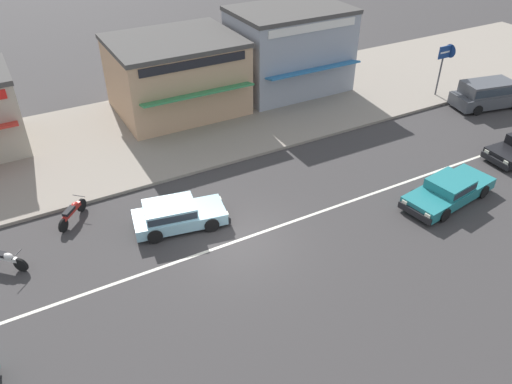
{
  "coord_description": "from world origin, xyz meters",
  "views": [
    {
      "loc": [
        -6.6,
        -13.48,
        12.58
      ],
      "look_at": [
        1.68,
        1.59,
        0.8
      ],
      "focal_mm": 35.0,
      "sensor_mm": 36.0,
      "label": 1
    }
  ],
  "objects_px": {
    "hatchback_pale_blue_4": "(176,214)",
    "motorcycle_1": "(72,212)",
    "minivan_dark_grey_1": "(488,93)",
    "shopfront_corner_warung": "(289,49)",
    "shopfront_far_kios": "(176,74)",
    "motorcycle_0": "(4,259)",
    "arrow_signboard": "(450,53)",
    "sedan_teal_3": "(449,190)"
  },
  "relations": [
    {
      "from": "sedan_teal_3",
      "to": "motorcycle_0",
      "type": "height_order",
      "value": "sedan_teal_3"
    },
    {
      "from": "motorcycle_0",
      "to": "hatchback_pale_blue_4",
      "type": "bearing_deg",
      "value": -6.16
    },
    {
      "from": "hatchback_pale_blue_4",
      "to": "motorcycle_1",
      "type": "relative_size",
      "value": 2.58
    },
    {
      "from": "minivan_dark_grey_1",
      "to": "sedan_teal_3",
      "type": "bearing_deg",
      "value": -147.75
    },
    {
      "from": "hatchback_pale_blue_4",
      "to": "shopfront_far_kios",
      "type": "distance_m",
      "value": 11.11
    },
    {
      "from": "hatchback_pale_blue_4",
      "to": "arrow_signboard",
      "type": "xyz_separation_m",
      "value": [
        19.22,
        4.39,
        2.11
      ]
    },
    {
      "from": "sedan_teal_3",
      "to": "hatchback_pale_blue_4",
      "type": "relative_size",
      "value": 1.21
    },
    {
      "from": "motorcycle_0",
      "to": "shopfront_far_kios",
      "type": "relative_size",
      "value": 0.21
    },
    {
      "from": "hatchback_pale_blue_4",
      "to": "shopfront_far_kios",
      "type": "bearing_deg",
      "value": 67.94
    },
    {
      "from": "minivan_dark_grey_1",
      "to": "sedan_teal_3",
      "type": "height_order",
      "value": "minivan_dark_grey_1"
    },
    {
      "from": "hatchback_pale_blue_4",
      "to": "shopfront_corner_warung",
      "type": "relative_size",
      "value": 0.58
    },
    {
      "from": "shopfront_corner_warung",
      "to": "shopfront_far_kios",
      "type": "bearing_deg",
      "value": 176.54
    },
    {
      "from": "hatchback_pale_blue_4",
      "to": "motorcycle_1",
      "type": "bearing_deg",
      "value": 146.46
    },
    {
      "from": "arrow_signboard",
      "to": "sedan_teal_3",
      "type": "bearing_deg",
      "value": -134.72
    },
    {
      "from": "motorcycle_0",
      "to": "shopfront_far_kios",
      "type": "height_order",
      "value": "shopfront_far_kios"
    },
    {
      "from": "shopfront_corner_warung",
      "to": "motorcycle_1",
      "type": "bearing_deg",
      "value": -153.73
    },
    {
      "from": "shopfront_corner_warung",
      "to": "shopfront_far_kios",
      "type": "height_order",
      "value": "shopfront_corner_warung"
    },
    {
      "from": "motorcycle_1",
      "to": "shopfront_corner_warung",
      "type": "xyz_separation_m",
      "value": [
        14.92,
        7.37,
        2.18
      ]
    },
    {
      "from": "motorcycle_1",
      "to": "arrow_signboard",
      "type": "height_order",
      "value": "arrow_signboard"
    },
    {
      "from": "motorcycle_0",
      "to": "minivan_dark_grey_1",
      "type": "bearing_deg",
      "value": 2.66
    },
    {
      "from": "arrow_signboard",
      "to": "shopfront_corner_warung",
      "type": "distance_m",
      "value": 9.55
    },
    {
      "from": "motorcycle_1",
      "to": "shopfront_far_kios",
      "type": "xyz_separation_m",
      "value": [
        7.72,
        7.8,
        1.78
      ]
    },
    {
      "from": "shopfront_corner_warung",
      "to": "sedan_teal_3",
      "type": "bearing_deg",
      "value": -91.57
    },
    {
      "from": "sedan_teal_3",
      "to": "motorcycle_1",
      "type": "height_order",
      "value": "sedan_teal_3"
    },
    {
      "from": "minivan_dark_grey_1",
      "to": "hatchback_pale_blue_4",
      "type": "distance_m",
      "value": 20.38
    },
    {
      "from": "minivan_dark_grey_1",
      "to": "motorcycle_1",
      "type": "distance_m",
      "value": 23.9
    },
    {
      "from": "motorcycle_0",
      "to": "shopfront_corner_warung",
      "type": "relative_size",
      "value": 0.21
    },
    {
      "from": "sedan_teal_3",
      "to": "motorcycle_0",
      "type": "relative_size",
      "value": 3.3
    },
    {
      "from": "minivan_dark_grey_1",
      "to": "hatchback_pale_blue_4",
      "type": "xyz_separation_m",
      "value": [
        -20.29,
        -1.93,
        -0.26
      ]
    },
    {
      "from": "sedan_teal_3",
      "to": "shopfront_corner_warung",
      "type": "bearing_deg",
      "value": 88.43
    },
    {
      "from": "minivan_dark_grey_1",
      "to": "shopfront_far_kios",
      "type": "bearing_deg",
      "value": 152.94
    },
    {
      "from": "minivan_dark_grey_1",
      "to": "motorcycle_1",
      "type": "relative_size",
      "value": 3.08
    },
    {
      "from": "motorcycle_1",
      "to": "motorcycle_0",
      "type": "bearing_deg",
      "value": -148.48
    },
    {
      "from": "motorcycle_1",
      "to": "sedan_teal_3",
      "type": "bearing_deg",
      "value": -23.58
    },
    {
      "from": "motorcycle_0",
      "to": "motorcycle_1",
      "type": "xyz_separation_m",
      "value": [
        2.77,
        1.7,
        0.0
      ]
    },
    {
      "from": "sedan_teal_3",
      "to": "shopfront_corner_warung",
      "type": "xyz_separation_m",
      "value": [
        0.38,
        13.72,
        2.07
      ]
    },
    {
      "from": "hatchback_pale_blue_4",
      "to": "motorcycle_0",
      "type": "bearing_deg",
      "value": 173.84
    },
    {
      "from": "hatchback_pale_blue_4",
      "to": "motorcycle_0",
      "type": "xyz_separation_m",
      "value": [
        -6.36,
        0.69,
        -0.16
      ]
    },
    {
      "from": "hatchback_pale_blue_4",
      "to": "motorcycle_1",
      "type": "distance_m",
      "value": 4.32
    },
    {
      "from": "motorcycle_0",
      "to": "arrow_signboard",
      "type": "bearing_deg",
      "value": 8.23
    },
    {
      "from": "minivan_dark_grey_1",
      "to": "motorcycle_0",
      "type": "xyz_separation_m",
      "value": [
        -26.66,
        -1.24,
        -0.42
      ]
    },
    {
      "from": "minivan_dark_grey_1",
      "to": "motorcycle_0",
      "type": "bearing_deg",
      "value": -177.34
    }
  ]
}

